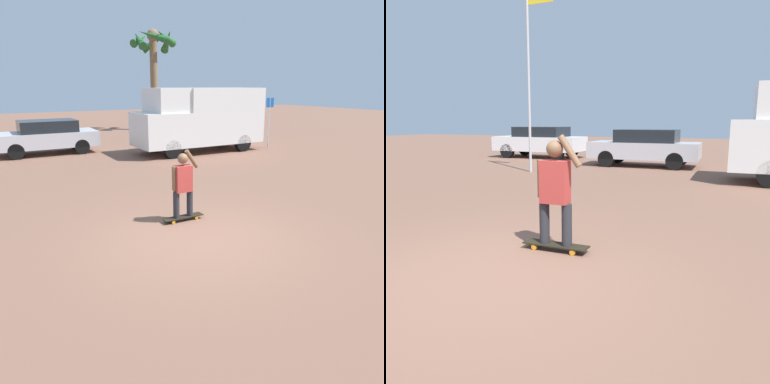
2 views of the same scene
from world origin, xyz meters
TOP-DOWN VIEW (x-y plane):
  - ground_plane at (0.00, 0.00)m, footprint 80.00×80.00m
  - skateboard at (0.23, 1.03)m, footprint 0.94×0.22m
  - person_skateboarder at (0.23, 1.03)m, footprint 0.65×0.23m
  - parked_car_silver at (-0.89, 11.51)m, footprint 4.29×1.82m
  - parked_car_white at (-6.58, 13.27)m, footprint 4.41×1.94m
  - flagpole at (-4.18, 8.23)m, footprint 1.01×0.12m

SIDE VIEW (x-z plane):
  - ground_plane at x=0.00m, z-range 0.00..0.00m
  - skateboard at x=0.23m, z-range 0.03..0.12m
  - parked_car_silver at x=-0.89m, z-range 0.04..1.51m
  - parked_car_white at x=-6.58m, z-range 0.06..1.59m
  - person_skateboarder at x=0.23m, z-range 0.14..1.64m
  - flagpole at x=-4.18m, z-range 0.49..6.93m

